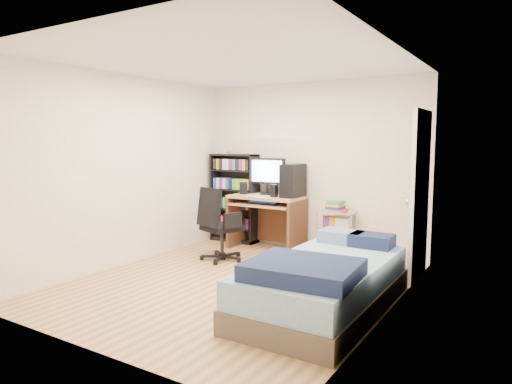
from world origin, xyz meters
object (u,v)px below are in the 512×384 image
Objects in this scene: office_chair at (219,237)px; bed at (324,282)px; media_shelf at (234,197)px; computer_desk at (275,201)px.

bed is at bearing -7.09° from office_chair.
media_shelf reaches higher than bed.
media_shelf reaches higher than office_chair.
computer_desk is 1.11m from office_chair.
bed is at bearing -39.87° from media_shelf.
media_shelf is at bearing 170.90° from computer_desk.
computer_desk is 0.64× the size of bed.
media_shelf is at bearing 140.13° from bed.
media_shelf is 0.69× the size of bed.
office_chair reaches higher than bed.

